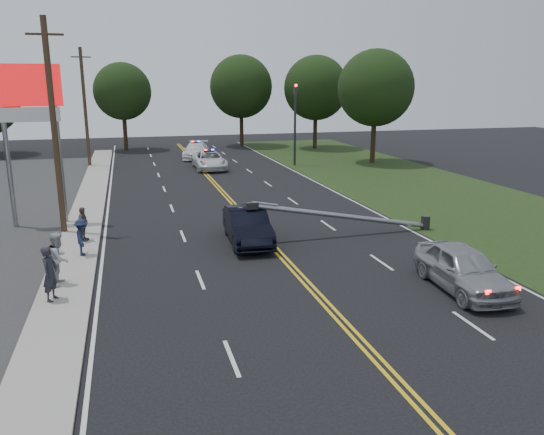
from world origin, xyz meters
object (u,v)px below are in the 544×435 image
object	(u,v)px
waiting_sedan	(463,268)
bystander_a	(50,274)
emergency_a	(209,160)
emergency_b	(196,151)
crashed_sedan	(247,226)
traffic_signal	(295,117)
utility_pole_far	(85,107)
pylon_sign	(29,106)
utility_pole_mid	(54,128)
fallen_streetlight	(353,217)
bystander_c	(82,237)
bystander_b	(59,258)
bystander_d	(83,224)

from	to	relation	value
waiting_sedan	bystander_a	xyz separation A→B (m)	(-13.81, 2.53, 0.26)
emergency_a	emergency_b	world-z (taller)	emergency_b
crashed_sedan	waiting_sedan	size ratio (longest dim) A/B	1.05
traffic_signal	emergency_a	size ratio (longest dim) A/B	1.31
utility_pole_far	bystander_a	bearing A→B (deg)	-89.09
pylon_sign	utility_pole_mid	world-z (taller)	utility_pole_mid
fallen_streetlight	utility_pole_far	world-z (taller)	utility_pole_far
fallen_streetlight	bystander_c	distance (m)	12.24
pylon_sign	emergency_b	world-z (taller)	pylon_sign
crashed_sedan	bystander_b	xyz separation A→B (m)	(-7.66, -3.51, 0.26)
utility_pole_far	bystander_a	xyz separation A→B (m)	(0.49, -30.85, -4.04)
crashed_sedan	emergency_a	xyz separation A→B (m)	(1.63, 21.69, -0.06)
emergency_a	traffic_signal	bearing A→B (deg)	1.47
bystander_b	crashed_sedan	bearing A→B (deg)	-52.75
bystander_a	bystander_b	distance (m)	1.53
bystander_d	fallen_streetlight	bearing A→B (deg)	-79.81
fallen_streetlight	emergency_b	distance (m)	28.97
pylon_sign	bystander_b	size ratio (longest dim) A/B	4.23
bystander_b	bystander_c	size ratio (longest dim) A/B	1.22
waiting_sedan	bystander_d	size ratio (longest dim) A/B	2.95
emergency_b	utility_pole_far	bearing A→B (deg)	-150.29
pylon_sign	crashed_sedan	world-z (taller)	pylon_sign
crashed_sedan	emergency_b	size ratio (longest dim) A/B	0.92
fallen_streetlight	utility_pole_mid	bearing A→B (deg)	163.36
crashed_sedan	bystander_d	xyz separation A→B (m)	(-7.21, 1.84, 0.10)
bystander_b	utility_pole_far	bearing A→B (deg)	13.80
emergency_b	bystander_d	bearing A→B (deg)	-93.95
pylon_sign	emergency_a	world-z (taller)	pylon_sign
emergency_b	bystander_d	world-z (taller)	bystander_d
waiting_sedan	traffic_signal	bearing A→B (deg)	88.10
utility_pole_mid	bystander_d	xyz separation A→B (m)	(1.05, -1.98, -4.18)
waiting_sedan	pylon_sign	bearing A→B (deg)	143.68
traffic_signal	bystander_d	bearing A→B (deg)	-129.49
crashed_sedan	emergency_b	xyz separation A→B (m)	(1.40, 28.55, -0.03)
utility_pole_mid	emergency_b	xyz separation A→B (m)	(9.65, 24.73, -4.31)
utility_pole_far	emergency_b	distance (m)	10.92
pylon_sign	emergency_a	size ratio (longest dim) A/B	1.49
waiting_sedan	bystander_d	world-z (taller)	bystander_d
fallen_streetlight	bystander_c	size ratio (longest dim) A/B	6.04
fallen_streetlight	bystander_d	xyz separation A→B (m)	(-12.34, 2.02, -0.01)
utility_pole_far	bystander_c	size ratio (longest dim) A/B	6.46
utility_pole_mid	emergency_a	distance (m)	20.88
bystander_a	bystander_d	distance (m)	6.90
waiting_sedan	bystander_c	distance (m)	15.02
traffic_signal	utility_pole_mid	size ratio (longest dim) A/B	0.70
utility_pole_far	waiting_sedan	bearing A→B (deg)	-66.82
emergency_b	fallen_streetlight	bearing A→B (deg)	-68.68
emergency_a	pylon_sign	bearing A→B (deg)	-124.68
bystander_a	bystander_b	xyz separation A→B (m)	(0.11, 1.53, 0.02)
emergency_a	utility_pole_mid	bearing A→B (deg)	-118.45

